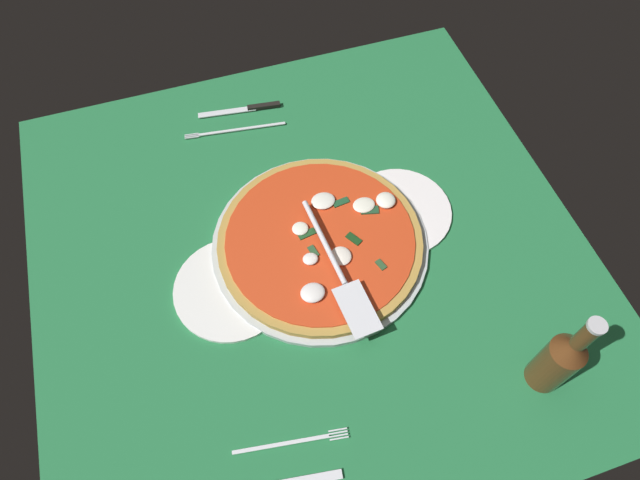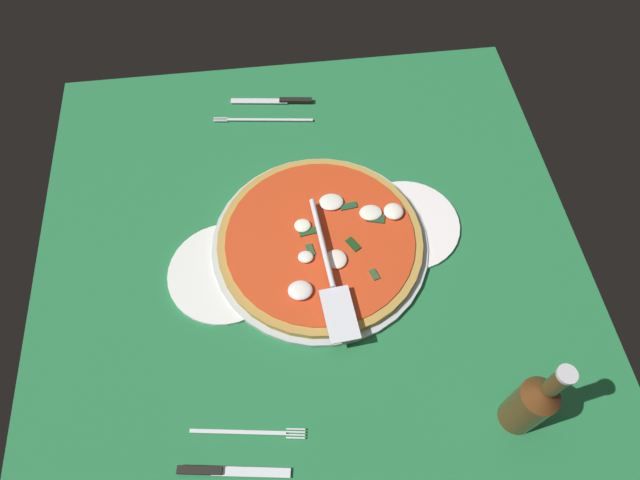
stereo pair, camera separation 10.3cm
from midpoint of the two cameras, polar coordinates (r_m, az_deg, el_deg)
ground_plane at (r=105.24cm, az=1.72°, el=-1.41°), size 101.87×101.87×0.80cm
checker_pattern at (r=104.85cm, az=1.73°, el=-1.29°), size 101.87×101.87×0.10cm
pizza_pan at (r=104.72cm, az=2.81°, el=-0.71°), size 40.69×40.69×1.33cm
dinner_plate_left at (r=109.36cm, az=11.56°, el=1.34°), size 20.36×20.36×1.00cm
dinner_plate_right at (r=102.59cm, az=-6.92°, el=-3.61°), size 20.83×20.83×1.00cm
pizza at (r=103.42cm, az=2.93°, el=-0.27°), size 38.35×38.35×2.92cm
pizza_server at (r=97.43cm, az=4.04°, el=-3.67°), size 6.02×28.81×1.00cm
place_setting_near at (r=126.16cm, az=-2.63°, el=12.92°), size 23.07×14.88×1.40cm
place_setting_far at (r=92.13cm, az=-5.30°, el=-21.23°), size 21.59×15.58×1.40cm
beer_bottle at (r=92.44cm, az=24.08°, el=-15.32°), size 5.72×5.72×22.31cm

